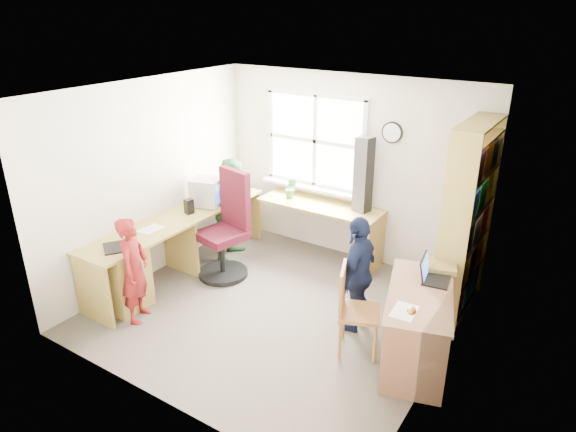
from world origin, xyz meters
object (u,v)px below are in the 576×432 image
object	(u,v)px
person_navy	(358,273)
potted_plant	(291,188)
wooden_chair	(353,306)
swivel_chair	(227,232)
laptop_left	(119,243)
crt_monitor	(207,192)
right_desk	(418,311)
bookshelf	(466,224)
person_red	(134,270)
cd_tower	(363,175)
laptop_right	(432,274)
person_green	(235,209)
l_desk	(169,254)

from	to	relation	value
person_navy	potted_plant	bearing A→B (deg)	-129.70
wooden_chair	swivel_chair	bearing A→B (deg)	143.20
laptop_left	potted_plant	xyz separation A→B (m)	(0.74, 2.26, 0.10)
laptop_left	crt_monitor	bearing A→B (deg)	125.64
right_desk	bookshelf	bearing A→B (deg)	69.93
person_navy	person_red	bearing A→B (deg)	-63.44
bookshelf	crt_monitor	xyz separation A→B (m)	(-3.11, -0.59, -0.07)
laptop_left	cd_tower	xyz separation A→B (m)	(1.73, 2.36, 0.43)
laptop_left	person_red	world-z (taller)	person_red
laptop_right	person_red	world-z (taller)	person_red
bookshelf	person_red	distance (m)	3.54
wooden_chair	person_green	xyz separation A→B (m)	(-2.22, 1.01, 0.19)
person_red	wooden_chair	bearing A→B (deg)	-96.74
bookshelf	swivel_chair	bearing A→B (deg)	-163.15
person_green	bookshelf	bearing A→B (deg)	-94.65
swivel_chair	crt_monitor	bearing A→B (deg)	168.82
right_desk	person_green	distance (m)	2.91
bookshelf	person_red	size ratio (longest dim) A/B	1.79
right_desk	bookshelf	xyz separation A→B (m)	(0.07, 1.15, 0.48)
right_desk	laptop_left	xyz separation A→B (m)	(-3.02, -0.90, 0.28)
bookshelf	person_red	bearing A→B (deg)	-143.07
wooden_chair	cd_tower	bearing A→B (deg)	92.14
laptop_left	person_navy	bearing A→B (deg)	59.53
laptop_right	person_green	distance (m)	2.84
potted_plant	person_green	world-z (taller)	person_green
laptop_left	cd_tower	bearing A→B (deg)	88.36
right_desk	bookshelf	distance (m)	1.24
bookshelf	wooden_chair	world-z (taller)	bookshelf
wooden_chair	laptop_left	distance (m)	2.56
crt_monitor	laptop_right	world-z (taller)	crt_monitor
swivel_chair	cd_tower	xyz separation A→B (m)	(1.27, 1.11, 0.65)
l_desk	person_green	world-z (taller)	person_green
laptop_right	l_desk	bearing A→B (deg)	93.41
wooden_chair	laptop_right	world-z (taller)	laptop_right
potted_plant	person_red	xyz separation A→B (m)	(-0.47, -2.32, -0.31)
laptop_left	cd_tower	world-z (taller)	cd_tower
wooden_chair	laptop_left	world-z (taller)	laptop_left
laptop_right	person_green	bearing A→B (deg)	71.12
cd_tower	person_green	size ratio (longest dim) A/B	0.70
bookshelf	person_navy	world-z (taller)	bookshelf
right_desk	potted_plant	bearing A→B (deg)	132.56
right_desk	crt_monitor	xyz separation A→B (m)	(-3.05, 0.56, 0.41)
person_green	person_red	bearing A→B (deg)	170.22
l_desk	laptop_left	world-z (taller)	laptop_left
bookshelf	person_navy	distance (m)	1.30
wooden_chair	person_green	bearing A→B (deg)	134.50
person_red	bookshelf	bearing A→B (deg)	-78.97
wooden_chair	crt_monitor	bearing A→B (deg)	141.60
potted_plant	bookshelf	bearing A→B (deg)	-5.06
wooden_chair	person_red	distance (m)	2.30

